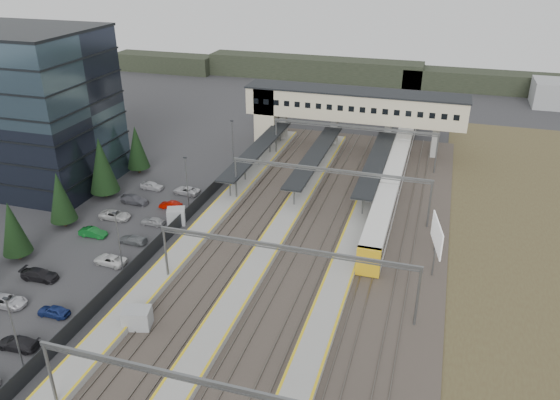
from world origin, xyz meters
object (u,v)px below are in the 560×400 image
(office_building, at_px, (24,109))
(relay_cabin_near, at_px, (137,319))
(relay_cabin_far, at_px, (176,216))
(train, at_px, (395,171))
(billboard, at_px, (437,236))
(footbridge, at_px, (339,107))

(office_building, height_order, relay_cabin_near, office_building)
(relay_cabin_far, height_order, train, train)
(train, bearing_deg, relay_cabin_far, -139.68)
(office_building, distance_m, train, 59.27)
(train, distance_m, billboard, 25.01)
(relay_cabin_near, xyz_separation_m, footbridge, (8.68, 58.55, 6.79))
(billboard, bearing_deg, relay_cabin_near, -143.04)
(relay_cabin_near, relative_size, footbridge, 0.08)
(relay_cabin_near, bearing_deg, footbridge, 81.57)
(relay_cabin_near, height_order, billboard, billboard)
(billboard, bearing_deg, footbridge, 117.69)
(office_building, bearing_deg, train, 16.47)
(billboard, bearing_deg, train, 106.97)
(train, height_order, billboard, billboard)
(office_building, distance_m, footbridge, 53.18)
(footbridge, bearing_deg, office_building, -145.53)
(relay_cabin_far, bearing_deg, footbridge, 67.50)
(relay_cabin_far, distance_m, train, 36.14)
(train, xyz_separation_m, billboard, (7.28, -23.85, 1.90))
(relay_cabin_near, bearing_deg, billboard, 36.96)
(relay_cabin_near, distance_m, footbridge, 59.58)
(office_building, bearing_deg, footbridge, 34.47)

